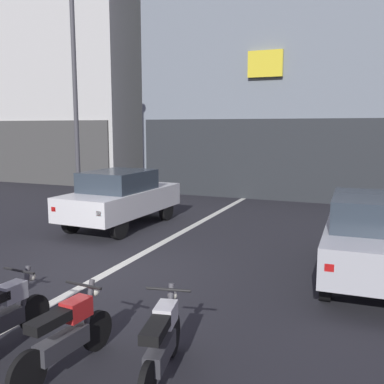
{
  "coord_description": "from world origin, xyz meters",
  "views": [
    {
      "loc": [
        4.76,
        -7.19,
        2.88
      ],
      "look_at": [
        0.96,
        2.0,
        1.4
      ],
      "focal_mm": 40.96,
      "sensor_mm": 36.0,
      "label": 1
    }
  ],
  "objects_px": {
    "car_white_crossing_near": "(121,197)",
    "motorcycle_red_row_centre": "(66,334)",
    "car_silver_parked_kerbside": "(376,235)",
    "motorcycle_white_row_right_mid": "(162,342)",
    "street_lamp": "(75,79)",
    "motorcycle_silver_row_left_mid": "(1,315)"
  },
  "relations": [
    {
      "from": "car_white_crossing_near",
      "to": "motorcycle_red_row_centre",
      "type": "relative_size",
      "value": 2.49
    },
    {
      "from": "car_white_crossing_near",
      "to": "motorcycle_red_row_centre",
      "type": "xyz_separation_m",
      "value": [
        3.46,
        -6.85,
        -0.43
      ]
    },
    {
      "from": "street_lamp",
      "to": "motorcycle_silver_row_left_mid",
      "type": "bearing_deg",
      "value": -60.02
    },
    {
      "from": "motorcycle_silver_row_left_mid",
      "to": "motorcycle_red_row_centre",
      "type": "distance_m",
      "value": 1.14
    },
    {
      "from": "car_silver_parked_kerbside",
      "to": "motorcycle_red_row_centre",
      "type": "relative_size",
      "value": 2.49
    },
    {
      "from": "car_silver_parked_kerbside",
      "to": "motorcycle_silver_row_left_mid",
      "type": "bearing_deg",
      "value": -134.48
    },
    {
      "from": "street_lamp",
      "to": "motorcycle_silver_row_left_mid",
      "type": "distance_m",
      "value": 9.24
    },
    {
      "from": "car_silver_parked_kerbside",
      "to": "car_white_crossing_near",
      "type": "bearing_deg",
      "value": 162.45
    },
    {
      "from": "street_lamp",
      "to": "motorcycle_red_row_centre",
      "type": "xyz_separation_m",
      "value": [
        5.32,
        -7.39,
        -3.88
      ]
    },
    {
      "from": "motorcycle_red_row_centre",
      "to": "car_silver_parked_kerbside",
      "type": "bearing_deg",
      "value": 54.37
    },
    {
      "from": "motorcycle_white_row_right_mid",
      "to": "car_silver_parked_kerbside",
      "type": "bearing_deg",
      "value": 63.15
    },
    {
      "from": "car_white_crossing_near",
      "to": "motorcycle_red_row_centre",
      "type": "height_order",
      "value": "car_white_crossing_near"
    },
    {
      "from": "motorcycle_white_row_right_mid",
      "to": "motorcycle_red_row_centre",
      "type": "bearing_deg",
      "value": -166.49
    },
    {
      "from": "motorcycle_red_row_centre",
      "to": "car_white_crossing_near",
      "type": "bearing_deg",
      "value": 116.77
    },
    {
      "from": "car_white_crossing_near",
      "to": "street_lamp",
      "type": "relative_size",
      "value": 0.58
    },
    {
      "from": "car_white_crossing_near",
      "to": "car_silver_parked_kerbside",
      "type": "distance_m",
      "value": 7.16
    },
    {
      "from": "motorcycle_red_row_centre",
      "to": "motorcycle_silver_row_left_mid",
      "type": "bearing_deg",
      "value": 174.03
    },
    {
      "from": "motorcycle_white_row_right_mid",
      "to": "car_white_crossing_near",
      "type": "bearing_deg",
      "value": 124.84
    },
    {
      "from": "motorcycle_white_row_right_mid",
      "to": "motorcycle_silver_row_left_mid",
      "type": "bearing_deg",
      "value": -176.14
    },
    {
      "from": "car_white_crossing_near",
      "to": "motorcycle_silver_row_left_mid",
      "type": "distance_m",
      "value": 7.14
    },
    {
      "from": "street_lamp",
      "to": "car_white_crossing_near",
      "type": "bearing_deg",
      "value": -15.91
    },
    {
      "from": "motorcycle_red_row_centre",
      "to": "motorcycle_white_row_right_mid",
      "type": "distance_m",
      "value": 1.16
    }
  ]
}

